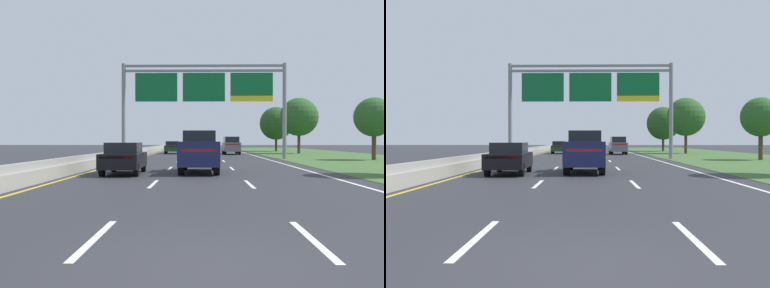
% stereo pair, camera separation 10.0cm
% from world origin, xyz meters
% --- Properties ---
extents(ground_plane, '(220.00, 220.00, 0.00)m').
position_xyz_m(ground_plane, '(0.00, 35.00, 0.00)').
color(ground_plane, '#2B2B30').
extents(lane_striping, '(11.96, 106.00, 0.01)m').
position_xyz_m(lane_striping, '(0.00, 34.54, 0.00)').
color(lane_striping, white).
rests_on(lane_striping, ground).
extents(grass_verge_right, '(14.00, 110.00, 0.02)m').
position_xyz_m(grass_verge_right, '(13.95, 35.00, 0.01)').
color(grass_verge_right, '#3D602D').
rests_on(grass_verge_right, ground).
extents(median_barrier_concrete, '(0.60, 110.00, 0.85)m').
position_xyz_m(median_barrier_concrete, '(-6.60, 35.00, 0.35)').
color(median_barrier_concrete, '#99968E').
rests_on(median_barrier_concrete, ground).
extents(overhead_sign_gantry, '(15.06, 0.42, 8.71)m').
position_xyz_m(overhead_sign_gantry, '(0.30, 32.83, 6.18)').
color(overhead_sign_gantry, gray).
rests_on(overhead_sign_gantry, ground).
extents(pickup_truck_navy, '(2.04, 5.42, 2.20)m').
position_xyz_m(pickup_truck_navy, '(-0.09, 16.49, 1.07)').
color(pickup_truck_navy, '#161E47').
rests_on(pickup_truck_navy, ground).
extents(car_black_left_lane_sedan, '(1.91, 4.44, 1.57)m').
position_xyz_m(car_black_left_lane_sedan, '(-3.84, 15.31, 0.82)').
color(car_black_left_lane_sedan, black).
rests_on(car_black_left_lane_sedan, ground).
extents(car_darkgreen_left_lane_sedan, '(1.90, 4.43, 1.57)m').
position_xyz_m(car_darkgreen_left_lane_sedan, '(-3.53, 47.42, 0.82)').
color(car_darkgreen_left_lane_sedan, '#193D23').
rests_on(car_darkgreen_left_lane_sedan, ground).
extents(car_grey_right_lane_suv, '(1.99, 4.74, 2.11)m').
position_xyz_m(car_grey_right_lane_suv, '(3.68, 45.00, 1.10)').
color(car_grey_right_lane_suv, slate).
rests_on(car_grey_right_lane_suv, ground).
extents(car_white_centre_lane_suv, '(1.92, 4.71, 2.11)m').
position_xyz_m(car_white_centre_lane_suv, '(0.17, 47.15, 1.10)').
color(car_white_centre_lane_suv, silver).
rests_on(car_white_centre_lane_suv, ground).
extents(roadside_tree_mid, '(3.35, 3.35, 5.34)m').
position_xyz_m(roadside_tree_mid, '(14.75, 30.50, 3.65)').
color(roadside_tree_mid, '#4C3823').
rests_on(roadside_tree_mid, ground).
extents(roadside_tree_far, '(4.82, 4.82, 7.04)m').
position_xyz_m(roadside_tree_far, '(12.42, 47.77, 4.62)').
color(roadside_tree_far, '#4C3823').
rests_on(roadside_tree_far, ground).
extents(roadside_tree_distant, '(5.01, 5.01, 6.77)m').
position_xyz_m(roadside_tree_distant, '(11.54, 58.82, 4.26)').
color(roadside_tree_distant, '#4C3823').
rests_on(roadside_tree_distant, ground).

